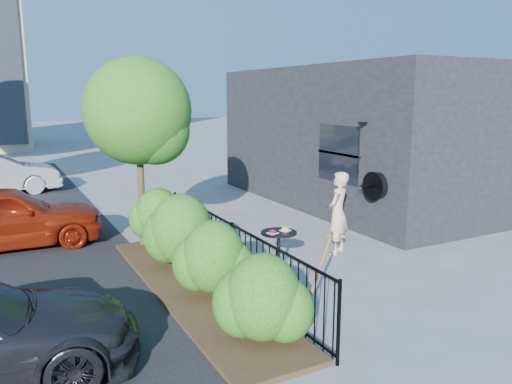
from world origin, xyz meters
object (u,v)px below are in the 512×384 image
cafe_table (279,245)px  patio_tree (142,118)px  shovel (314,289)px  car_red (3,217)px  woman (338,213)px

cafe_table → patio_tree: bearing=120.8°
shovel → car_red: (-3.68, 6.20, 0.07)m
patio_tree → cafe_table: size_ratio=4.52×
woman → patio_tree: bearing=-67.3°
woman → car_red: size_ratio=0.42×
woman → cafe_table: bearing=-16.0°
cafe_table → car_red: (-4.35, 4.10, 0.12)m
woman → car_red: bearing=-64.4°
woman → car_red: (-6.08, 3.54, -0.17)m
cafe_table → woman: size_ratio=0.51×
patio_tree → shovel: (0.98, -4.87, -2.15)m
cafe_table → car_red: bearing=136.7°
cafe_table → woman: woman is taller
patio_tree → cafe_table: bearing=-59.2°
cafe_table → woman: (1.72, 0.57, 0.29)m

